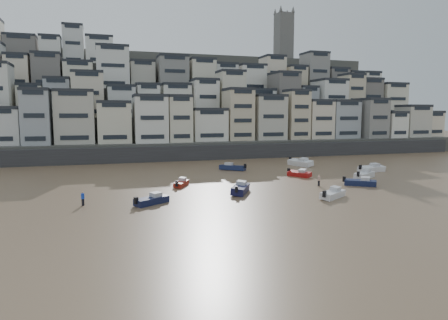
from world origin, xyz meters
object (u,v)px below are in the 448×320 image
object	(u,v)px
boat_h	(232,166)
boat_e	(299,173)
boat_a	(333,193)
boat_b	(360,181)
boat_c	(240,187)
boat_f	(181,182)
boat_d	(365,173)
person_pink	(319,180)
boat_g	(372,168)
boat_j	(152,199)
boat_i	(300,162)
person_blue	(83,198)

from	to	relation	value
boat_h	boat_e	bearing A→B (deg)	167.65
boat_a	boat_b	bearing A→B (deg)	4.12
boat_c	boat_f	size ratio (longest dim) A/B	1.36
boat_d	person_pink	world-z (taller)	person_pink
boat_e	person_pink	size ratio (longest dim) A/B	2.71
boat_a	boat_g	size ratio (longest dim) A/B	0.85
boat_b	boat_h	size ratio (longest dim) A/B	0.91
boat_j	boat_a	bearing A→B (deg)	-41.47
boat_g	boat_h	world-z (taller)	boat_g
person_pink	boat_a	bearing A→B (deg)	-108.92
boat_i	boat_b	bearing A→B (deg)	-22.64
boat_a	boat_i	size ratio (longest dim) A/B	0.79
boat_f	boat_h	xyz separation A→B (m)	(13.00, 14.25, 0.16)
boat_a	boat_b	world-z (taller)	boat_a
boat_f	boat_j	world-z (taller)	boat_j
boat_d	boat_i	distance (m)	17.84
boat_e	person_pink	world-z (taller)	person_pink
boat_i	person_pink	size ratio (longest dim) A/B	3.73
boat_b	boat_i	world-z (taller)	boat_i
boat_a	boat_d	xyz separation A→B (m)	(14.30, 12.72, 0.10)
boat_e	boat_f	size ratio (longest dim) A/B	1.07
boat_g	boat_j	bearing A→B (deg)	-168.81
boat_b	boat_c	world-z (taller)	boat_c
boat_h	boat_j	size ratio (longest dim) A/B	1.13
boat_e	boat_h	bearing A→B (deg)	-172.16
person_blue	boat_h	bearing A→B (deg)	41.13
boat_b	boat_c	distance (m)	19.50
boat_a	person_blue	bearing A→B (deg)	138.35
boat_b	boat_f	size ratio (longest dim) A/B	1.16
boat_h	boat_i	bearing A→B (deg)	-133.24
boat_e	boat_c	bearing A→B (deg)	-83.52
boat_g	boat_i	bearing A→B (deg)	118.37
boat_i	person_pink	world-z (taller)	boat_i
boat_a	boat_h	size ratio (longest dim) A/B	0.92
boat_h	boat_f	bearing A→B (deg)	88.14
boat_a	person_pink	xyz separation A→B (m)	(2.86, 8.34, 0.17)
boat_h	boat_j	bearing A→B (deg)	93.72
boat_b	person_pink	bearing A→B (deg)	-157.85
boat_c	boat_f	bearing A→B (deg)	71.61
boat_b	boat_j	xyz separation A→B (m)	(-32.12, -3.18, -0.02)
boat_c	boat_e	size ratio (longest dim) A/B	1.27
boat_j	person_pink	size ratio (longest dim) A/B	2.86
boat_d	boat_h	world-z (taller)	boat_d
boat_d	boat_i	world-z (taller)	boat_i
boat_g	boat_h	xyz separation A→B (m)	(-24.41, 10.15, -0.06)
boat_j	boat_e	bearing A→B (deg)	-6.11
boat_d	boat_g	size ratio (longest dim) A/B	0.97
boat_j	boat_c	bearing A→B (deg)	-18.62
person_blue	boat_e	bearing A→B (deg)	18.89
boat_a	boat_d	size ratio (longest dim) A/B	0.88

